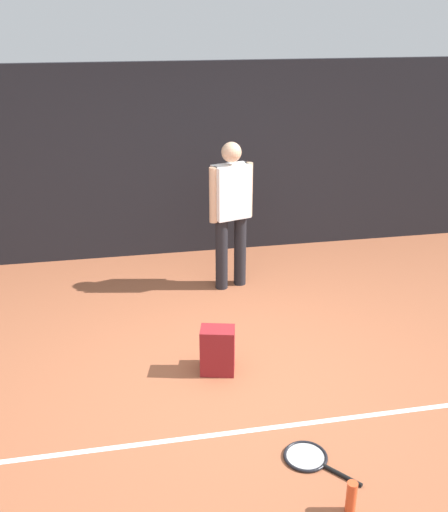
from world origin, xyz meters
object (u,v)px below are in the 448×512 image
Objects in this scene: tennis_racket at (309,458)px; water_bottle at (351,497)px; tennis_player at (231,207)px; backpack at (218,350)px.

tennis_racket is 0.53m from water_bottle.
tennis_player is 3.54m from water_bottle.
tennis_racket is 2.45× the size of water_bottle.
backpack is at bearing 58.60° from tennis_player.
tennis_player is 2.92× the size of tennis_racket.
water_bottle is (0.56, -1.74, -0.09)m from backpack.
tennis_racket is 1.32× the size of backpack.
tennis_racket is (-0.01, -2.93, -0.95)m from tennis_player.
backpack is (-0.45, 1.23, 0.20)m from tennis_racket.
tennis_racket is at bearing 73.55° from tennis_player.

